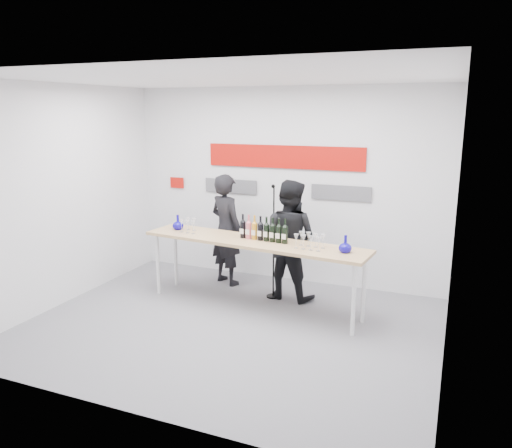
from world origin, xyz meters
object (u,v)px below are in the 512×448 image
presenter_right (289,240)px  mic_stand (273,264)px  tasting_table (253,245)px  presenter_left (226,230)px

presenter_right → mic_stand: (-0.19, -0.10, -0.35)m
tasting_table → mic_stand: size_ratio=1.94×
tasting_table → presenter_left: 1.08m
presenter_left → presenter_right: presenter_left is taller
presenter_right → mic_stand: presenter_right is taller
presenter_left → mic_stand: 1.01m
tasting_table → mic_stand: bearing=80.6°
presenter_left → mic_stand: bearing=-175.2°
presenter_right → tasting_table: bearing=68.8°
tasting_table → mic_stand: (0.12, 0.45, -0.37)m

